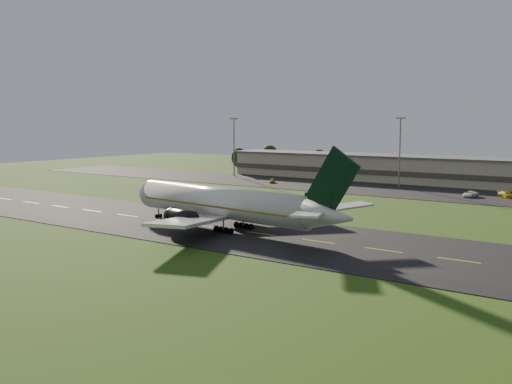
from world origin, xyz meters
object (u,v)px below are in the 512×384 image
Objects in this scene: service_vehicle_d at (507,195)px; service_vehicle_c at (470,194)px; service_vehicle_a at (272,181)px; terminal at (422,170)px; service_vehicle_b at (326,184)px; light_mast_west at (234,140)px; light_mast_centre at (400,144)px; airliner at (225,204)px.

service_vehicle_c is at bearing 160.16° from service_vehicle_d.
terminal is at bearing 7.84° from service_vehicle_a.
service_vehicle_a is at bearing 136.79° from service_vehicle_d.
service_vehicle_b is 48.99m from service_vehicle_d.
service_vehicle_a is 0.84× the size of service_vehicle_b.
light_mast_west is 4.00× the size of service_vehicle_d.
light_mast_centre is 4.00× the size of service_vehicle_d.
airliner is 10.08× the size of service_vehicle_d.
service_vehicle_d is at bearing -11.48° from light_mast_centre.
light_mast_west is 44.71m from service_vehicle_b.
service_vehicle_c is 1.05× the size of service_vehicle_d.
light_mast_west is at bearing 126.77° from service_vehicle_a.
light_mast_west is at bearing 128.74° from service_vehicle_d.
terminal reaches higher than service_vehicle_b.
light_mast_west is 28.36m from service_vehicle_a.
light_mast_centre reaches higher than service_vehicle_c.
airliner is 77.44m from service_vehicle_a.
terminal reaches higher than service_vehicle_d.
light_mast_centre is at bearing -10.91° from service_vehicle_a.
light_mast_west is (-61.40, -16.18, 8.75)m from terminal.
service_vehicle_a is at bearing -163.23° from light_mast_centre.
terminal is at bearing 95.21° from service_vehicle_d.
light_mast_centre is at bearing -94.95° from terminal.
terminal is at bearing 14.76° from light_mast_west.
service_vehicle_b is at bearing -13.94° from light_mast_west.
service_vehicle_c is (59.67, 0.81, 0.09)m from service_vehicle_a.
airliner is 13.39× the size of service_vehicle_a.
service_vehicle_b is at bearing -172.09° from service_vehicle_c.
terminal is at bearing 94.09° from airliner.
service_vehicle_d reaches higher than service_vehicle_a.
service_vehicle_b reaches higher than service_vehicle_d.
service_vehicle_c is at bearing -50.96° from terminal.
service_vehicle_c is (82.86, -10.28, -11.89)m from light_mast_west.
airliner is 99.30m from light_mast_west.
terminal is at bearing -62.85° from service_vehicle_b.
terminal is 34.21m from service_vehicle_c.
service_vehicle_b is 0.90× the size of service_vehicle_d.
airliner reaches higher than terminal.
light_mast_west is at bearing 132.01° from airliner.
service_vehicle_c is 8.78m from service_vehicle_d.
airliner is 71.68m from service_vehicle_b.
light_mast_centre is at bearing -86.72° from service_vehicle_b.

